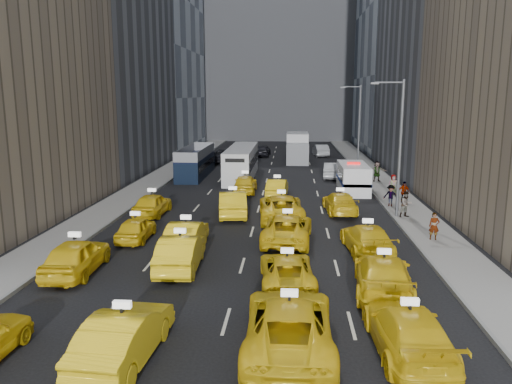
% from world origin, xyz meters
% --- Properties ---
extents(ground, '(160.00, 160.00, 0.00)m').
position_xyz_m(ground, '(0.00, 0.00, 0.00)').
color(ground, black).
rests_on(ground, ground).
extents(sidewalk_west, '(3.00, 90.00, 0.15)m').
position_xyz_m(sidewalk_west, '(-10.50, 25.00, 0.07)').
color(sidewalk_west, gray).
rests_on(sidewalk_west, ground).
extents(sidewalk_east, '(3.00, 90.00, 0.15)m').
position_xyz_m(sidewalk_east, '(10.50, 25.00, 0.07)').
color(sidewalk_east, gray).
rests_on(sidewalk_east, ground).
extents(curb_west, '(0.15, 90.00, 0.18)m').
position_xyz_m(curb_west, '(-9.05, 25.00, 0.09)').
color(curb_west, slate).
rests_on(curb_west, ground).
extents(curb_east, '(0.15, 90.00, 0.18)m').
position_xyz_m(curb_east, '(9.05, 25.00, 0.09)').
color(curb_east, slate).
rests_on(curb_east, ground).
extents(building_west_far, '(16.00, 22.00, 42.00)m').
position_xyz_m(building_west_far, '(-20.50, 54.00, 21.00)').
color(building_west_far, '#2D3847').
rests_on(building_west_far, ground).
extents(building_backdrop, '(30.00, 12.00, 40.00)m').
position_xyz_m(building_backdrop, '(0.00, 72.00, 20.00)').
color(building_backdrop, slate).
rests_on(building_backdrop, ground).
extents(streetlight_near, '(2.15, 0.22, 9.00)m').
position_xyz_m(streetlight_near, '(9.18, 12.00, 4.92)').
color(streetlight_near, '#595B60').
rests_on(streetlight_near, ground).
extents(streetlight_far, '(2.15, 0.22, 9.00)m').
position_xyz_m(streetlight_far, '(9.18, 32.00, 4.92)').
color(streetlight_far, '#595B60').
rests_on(streetlight_far, ground).
extents(taxi_1, '(2.05, 5.01, 1.61)m').
position_xyz_m(taxi_1, '(-2.77, -6.89, 0.81)').
color(taxi_1, yellow).
rests_on(taxi_1, ground).
extents(taxi_2, '(2.80, 6.05, 1.68)m').
position_xyz_m(taxi_2, '(2.28, -5.79, 0.84)').
color(taxi_2, yellow).
rests_on(taxi_2, ground).
extents(taxi_3, '(2.38, 5.37, 1.53)m').
position_xyz_m(taxi_3, '(6.02, -5.86, 0.77)').
color(taxi_3, yellow).
rests_on(taxi_3, ground).
extents(taxi_4, '(2.08, 4.85, 1.63)m').
position_xyz_m(taxi_4, '(-7.45, 0.42, 0.82)').
color(taxi_4, yellow).
rests_on(taxi_4, ground).
extents(taxi_5, '(1.96, 5.04, 1.63)m').
position_xyz_m(taxi_5, '(-2.83, 1.35, 0.82)').
color(taxi_5, yellow).
rests_on(taxi_5, ground).
extents(taxi_6, '(2.57, 4.95, 1.33)m').
position_xyz_m(taxi_6, '(2.16, -0.35, 0.67)').
color(taxi_6, yellow).
rests_on(taxi_6, ground).
extents(taxi_7, '(2.80, 5.71, 1.60)m').
position_xyz_m(taxi_7, '(6.10, -1.01, 0.80)').
color(taxi_7, yellow).
rests_on(taxi_7, ground).
extents(taxi_8, '(1.61, 3.91, 1.33)m').
position_xyz_m(taxi_8, '(-6.36, 5.81, 0.66)').
color(taxi_8, yellow).
rests_on(taxi_8, ground).
extents(taxi_9, '(1.69, 4.76, 1.56)m').
position_xyz_m(taxi_9, '(-3.16, 4.22, 0.78)').
color(taxi_9, yellow).
rests_on(taxi_9, ground).
extents(taxi_10, '(2.92, 5.69, 1.54)m').
position_xyz_m(taxi_10, '(2.12, 6.10, 0.77)').
color(taxi_10, yellow).
rests_on(taxi_10, ground).
extents(taxi_11, '(2.53, 5.29, 1.49)m').
position_xyz_m(taxi_11, '(6.25, 4.41, 0.74)').
color(taxi_11, yellow).
rests_on(taxi_11, ground).
extents(taxi_12, '(1.93, 4.49, 1.51)m').
position_xyz_m(taxi_12, '(-7.06, 11.72, 0.76)').
color(taxi_12, yellow).
rests_on(taxi_12, ground).
extents(taxi_13, '(2.41, 5.28, 1.68)m').
position_xyz_m(taxi_13, '(-1.59, 11.90, 0.84)').
color(taxi_13, yellow).
rests_on(taxi_13, ground).
extents(taxi_14, '(3.19, 6.16, 1.66)m').
position_xyz_m(taxi_14, '(1.69, 11.00, 0.83)').
color(taxi_14, yellow).
rests_on(taxi_14, ground).
extents(taxi_15, '(2.30, 5.00, 1.42)m').
position_xyz_m(taxi_15, '(5.69, 13.32, 0.71)').
color(taxi_15, yellow).
rests_on(taxi_15, ground).
extents(taxi_16, '(1.84, 4.50, 1.53)m').
position_xyz_m(taxi_16, '(-1.50, 19.88, 0.76)').
color(taxi_16, yellow).
rests_on(taxi_16, ground).
extents(taxi_17, '(1.76, 4.42, 1.43)m').
position_xyz_m(taxi_17, '(1.20, 18.51, 0.71)').
color(taxi_17, yellow).
rests_on(taxi_17, ground).
extents(nypd_van, '(2.83, 6.03, 2.51)m').
position_xyz_m(nypd_van, '(7.50, 21.00, 1.14)').
color(nypd_van, white).
rests_on(nypd_van, ground).
extents(double_decker, '(2.85, 10.04, 2.89)m').
position_xyz_m(double_decker, '(-7.21, 28.16, 1.42)').
color(double_decker, black).
rests_on(double_decker, ground).
extents(city_bus, '(3.32, 11.78, 3.00)m').
position_xyz_m(city_bus, '(-2.55, 27.46, 1.49)').
color(city_bus, silver).
rests_on(city_bus, ground).
extents(box_truck, '(2.91, 7.61, 3.43)m').
position_xyz_m(box_truck, '(3.03, 39.77, 1.69)').
color(box_truck, silver).
rests_on(box_truck, ground).
extents(misc_car_0, '(2.06, 4.80, 1.54)m').
position_xyz_m(misc_car_0, '(6.34, 27.88, 0.77)').
color(misc_car_0, '#A1A4A8').
rests_on(misc_car_0, ground).
extents(misc_car_1, '(3.18, 6.04, 1.62)m').
position_xyz_m(misc_car_1, '(-5.81, 38.35, 0.81)').
color(misc_car_1, black).
rests_on(misc_car_1, ground).
extents(misc_car_2, '(2.26, 5.13, 1.47)m').
position_xyz_m(misc_car_2, '(2.79, 47.68, 0.73)').
color(misc_car_2, slate).
rests_on(misc_car_2, ground).
extents(misc_car_3, '(2.06, 4.72, 1.58)m').
position_xyz_m(misc_car_3, '(-1.45, 44.81, 0.79)').
color(misc_car_3, black).
rests_on(misc_car_3, ground).
extents(misc_car_4, '(2.13, 4.87, 1.55)m').
position_xyz_m(misc_car_4, '(6.18, 45.37, 0.78)').
color(misc_car_4, '#989B9F').
rests_on(misc_car_4, ground).
extents(pedestrian_0, '(0.61, 0.45, 1.54)m').
position_xyz_m(pedestrian_0, '(10.21, 6.57, 0.92)').
color(pedestrian_0, gray).
rests_on(pedestrian_0, sidewalk_east).
extents(pedestrian_1, '(0.95, 0.72, 1.73)m').
position_xyz_m(pedestrian_1, '(9.83, 11.70, 1.01)').
color(pedestrian_1, gray).
rests_on(pedestrian_1, sidewalk_east).
extents(pedestrian_2, '(1.08, 0.73, 1.55)m').
position_xyz_m(pedestrian_2, '(9.46, 14.96, 0.93)').
color(pedestrian_2, gray).
rests_on(pedestrian_2, sidewalk_east).
extents(pedestrian_3, '(0.98, 0.52, 1.61)m').
position_xyz_m(pedestrian_3, '(10.63, 16.15, 0.95)').
color(pedestrian_3, gray).
rests_on(pedestrian_3, sidewalk_east).
extents(pedestrian_4, '(0.83, 0.51, 1.61)m').
position_xyz_m(pedestrian_4, '(10.49, 19.33, 0.96)').
color(pedestrian_4, gray).
rests_on(pedestrian_4, sidewalk_east).
extents(pedestrian_5, '(1.77, 0.61, 1.88)m').
position_xyz_m(pedestrian_5, '(10.22, 25.43, 1.09)').
color(pedestrian_5, gray).
rests_on(pedestrian_5, sidewalk_east).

